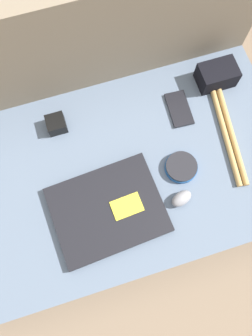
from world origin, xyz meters
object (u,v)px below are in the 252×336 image
at_px(camera_pouch, 217,75).
at_px(charger_brick, 56,124).
at_px(laptop, 108,210).
at_px(computer_mouse, 181,198).
at_px(phone_silver, 179,109).
at_px(speaker_puck, 181,167).

bearing_deg(camera_pouch, charger_brick, -179.19).
distance_m(laptop, charger_brick, 0.32).
bearing_deg(charger_brick, camera_pouch, 0.81).
relative_size(laptop, camera_pouch, 2.74).
xyz_separation_m(computer_mouse, camera_pouch, (0.25, 0.36, 0.02)).
height_order(computer_mouse, charger_brick, charger_brick).
relative_size(laptop, charger_brick, 5.72).
distance_m(laptop, camera_pouch, 0.57).
xyz_separation_m(computer_mouse, phone_silver, (0.10, 0.29, -0.01)).
height_order(speaker_puck, camera_pouch, camera_pouch).
relative_size(computer_mouse, phone_silver, 0.59).
distance_m(speaker_puck, charger_brick, 0.42).
bearing_deg(camera_pouch, computer_mouse, -125.45).
bearing_deg(laptop, phone_silver, 34.57).
relative_size(computer_mouse, charger_brick, 1.28).
bearing_deg(charger_brick, phone_silver, -8.30).
xyz_separation_m(phone_silver, charger_brick, (-0.40, 0.06, 0.02)).
xyz_separation_m(computer_mouse, speaker_puck, (0.04, 0.10, -0.01)).
xyz_separation_m(camera_pouch, charger_brick, (-0.55, -0.01, -0.01)).
relative_size(computer_mouse, camera_pouch, 0.61).
bearing_deg(phone_silver, laptop, -138.41).
height_order(phone_silver, charger_brick, charger_brick).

